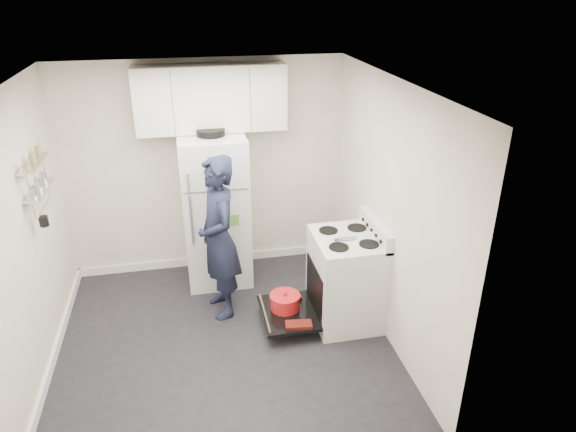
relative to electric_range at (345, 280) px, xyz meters
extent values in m
cube|color=black|center=(-1.26, -0.15, -0.47)|extent=(3.20, 3.20, 0.01)
cube|color=white|center=(-1.26, -0.15, 2.03)|extent=(3.20, 3.20, 0.01)
cube|color=beige|center=(-1.26, 1.45, 0.78)|extent=(3.20, 0.01, 2.50)
cube|color=beige|center=(-1.26, -1.75, 0.78)|extent=(3.20, 0.01, 2.50)
cube|color=beige|center=(-2.86, -0.15, 0.78)|extent=(0.01, 3.20, 2.50)
cube|color=beige|center=(0.34, -0.15, 0.78)|extent=(0.01, 3.20, 2.50)
cube|color=white|center=(-2.85, -0.15, -0.42)|extent=(0.03, 3.20, 0.10)
cube|color=white|center=(-1.26, 1.44, -0.42)|extent=(3.20, 0.03, 0.10)
cube|color=silver|center=(0.01, 0.00, -0.01)|extent=(0.65, 0.76, 0.92)
cube|color=black|center=(-0.06, 0.00, -0.07)|extent=(0.53, 0.60, 0.52)
cube|color=orange|center=(0.21, 0.00, -0.07)|extent=(0.02, 0.56, 0.46)
cylinder|color=black|center=(-0.01, 0.00, -0.25)|extent=(0.34, 0.34, 0.02)
cube|color=silver|center=(0.30, 0.00, 0.54)|extent=(0.08, 0.76, 0.18)
cube|color=silver|center=(0.01, 0.00, 0.47)|extent=(0.65, 0.76, 0.03)
cube|color=#B2B2B7|center=(-0.04, -0.05, 0.50)|extent=(0.22, 0.03, 0.01)
cube|color=black|center=(-0.59, 0.00, -0.32)|extent=(0.55, 0.70, 0.03)
cylinder|color=#B2B2B7|center=(-0.83, 0.00, -0.29)|extent=(0.02, 0.66, 0.02)
cylinder|color=red|center=(-0.61, 0.06, -0.23)|extent=(0.30, 0.30, 0.14)
cylinder|color=red|center=(-0.61, 0.06, -0.15)|extent=(0.31, 0.31, 0.02)
sphere|color=red|center=(-0.61, 0.06, -0.13)|extent=(0.04, 0.04, 0.04)
cube|color=maroon|center=(-0.54, -0.26, -0.29)|extent=(0.27, 0.16, 0.04)
cube|color=maroon|center=(-0.54, 0.22, -0.29)|extent=(0.27, 0.15, 0.04)
cube|color=silver|center=(-1.20, 1.10, 0.40)|extent=(0.72, 0.70, 1.74)
cube|color=#4C4C4C|center=(-1.20, 0.75, 0.78)|extent=(0.68, 0.01, 0.01)
cube|color=#B2B2B7|center=(-1.48, 0.73, 0.90)|extent=(0.03, 0.03, 0.20)
cube|color=#B2B2B7|center=(-1.48, 0.73, 0.48)|extent=(0.03, 0.03, 0.55)
cylinder|color=black|center=(-1.20, 1.10, 1.31)|extent=(0.30, 0.30, 0.07)
cube|color=#5EA737|center=(-1.02, 0.74, 0.43)|extent=(0.09, 0.01, 0.12)
cube|color=#B13259|center=(-1.15, 0.74, 0.23)|extent=(0.10, 0.01, 0.10)
cube|color=gold|center=(-1.10, 0.74, 0.88)|extent=(0.07, 0.01, 0.07)
cube|color=silver|center=(-1.16, 1.28, 1.63)|extent=(1.60, 0.33, 0.70)
cube|color=#B2B2B7|center=(-2.78, 0.35, 1.33)|extent=(0.14, 0.60, 0.02)
cube|color=#B2B2B7|center=(-2.78, 0.35, 1.08)|extent=(0.14, 0.60, 0.02)
cylinder|color=black|center=(-2.75, 0.17, 0.85)|extent=(0.08, 0.08, 0.09)
imported|color=black|center=(-1.22, 0.41, 0.40)|extent=(0.53, 0.70, 1.73)
camera|label=1|loc=(-1.48, -4.25, 2.80)|focal=32.00mm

